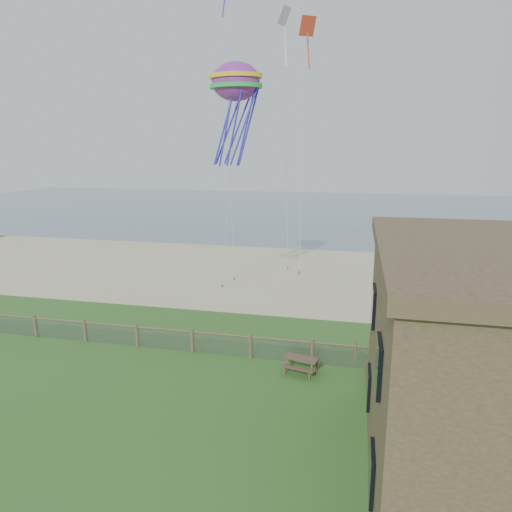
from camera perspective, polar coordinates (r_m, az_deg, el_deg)
name	(u,v)px	position (r m, az deg, el deg)	size (l,w,h in m)	color
ground	(213,429)	(17.84, -5.40, -20.72)	(160.00, 160.00, 0.00)	#336021
sand_beach	(295,274)	(37.71, 4.89, -2.29)	(72.00, 20.00, 0.02)	#BDB288
ocean	(329,210)	(80.83, 9.15, 5.75)	(160.00, 68.00, 0.02)	slate
chainlink_fence	(251,348)	(22.65, -0.69, -11.38)	(36.20, 0.20, 1.25)	brown
picnic_table	(301,366)	(21.45, 5.60, -13.57)	(1.54, 1.16, 0.65)	brown
octopus_kite	(236,111)	(29.34, -2.51, 17.62)	(3.26, 2.30, 6.71)	#FF2850
kite_white	(284,32)	(35.05, 3.50, 26.19)	(1.24, 0.70, 3.28)	silver
kite_red	(307,38)	(32.96, 6.43, 25.42)	(1.23, 0.70, 2.72)	red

